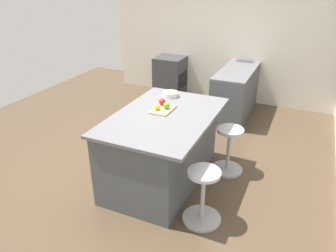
% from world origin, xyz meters
% --- Properties ---
extents(ground_plane, '(7.82, 7.82, 0.00)m').
position_xyz_m(ground_plane, '(0.00, 0.00, 0.00)').
color(ground_plane, brown).
extents(interior_partition_left, '(0.12, 4.86, 2.74)m').
position_xyz_m(interior_partition_left, '(-3.01, 0.00, 1.37)').
color(interior_partition_left, silver).
rests_on(interior_partition_left, ground_plane).
extents(sink_cabinet, '(2.46, 0.60, 1.18)m').
position_xyz_m(sink_cabinet, '(-2.66, 0.55, 0.45)').
color(sink_cabinet, '#4C5156').
rests_on(sink_cabinet, ground_plane).
extents(oven_range, '(0.60, 0.61, 0.87)m').
position_xyz_m(oven_range, '(-2.66, -1.03, 0.43)').
color(oven_range, '#38383D').
rests_on(oven_range, ground_plane).
extents(kitchen_island, '(1.76, 1.18, 0.95)m').
position_xyz_m(kitchen_island, '(0.37, 0.18, 0.48)').
color(kitchen_island, '#4C5156').
rests_on(kitchen_island, ground_plane).
extents(stool_by_window, '(0.44, 0.44, 0.65)m').
position_xyz_m(stool_by_window, '(-0.19, 0.95, 0.31)').
color(stool_by_window, '#B7B7BC').
rests_on(stool_by_window, ground_plane).
extents(stool_middle, '(0.44, 0.44, 0.65)m').
position_xyz_m(stool_middle, '(0.92, 0.95, 0.31)').
color(stool_middle, '#B7B7BC').
rests_on(stool_middle, ground_plane).
extents(cutting_board, '(0.36, 0.24, 0.02)m').
position_xyz_m(cutting_board, '(0.24, 0.15, 0.96)').
color(cutting_board, tan).
rests_on(cutting_board, kitchen_island).
extents(apple_green, '(0.09, 0.09, 0.09)m').
position_xyz_m(apple_green, '(0.21, 0.19, 1.01)').
color(apple_green, '#609E2D').
rests_on(apple_green, cutting_board).
extents(apple_yellow, '(0.07, 0.07, 0.07)m').
position_xyz_m(apple_yellow, '(0.30, 0.10, 1.01)').
color(apple_yellow, gold).
rests_on(apple_yellow, cutting_board).
extents(apple_red, '(0.09, 0.09, 0.09)m').
position_xyz_m(apple_red, '(0.12, 0.09, 1.01)').
color(apple_red, red).
rests_on(apple_red, cutting_board).
extents(fruit_bowl, '(0.21, 0.21, 0.07)m').
position_xyz_m(fruit_bowl, '(-0.25, 0.04, 0.99)').
color(fruit_bowl, silver).
rests_on(fruit_bowl, kitchen_island).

